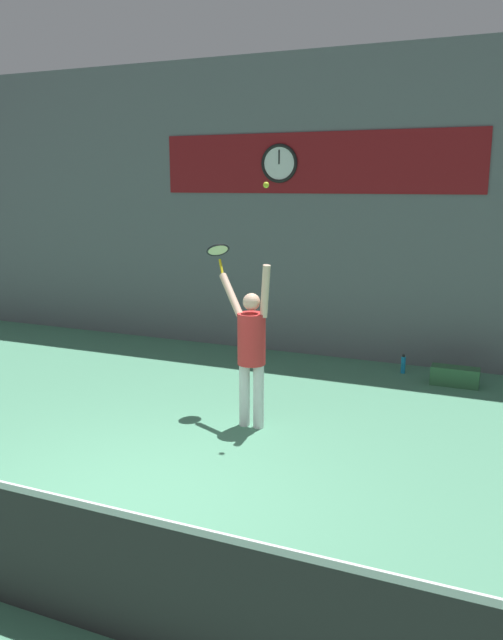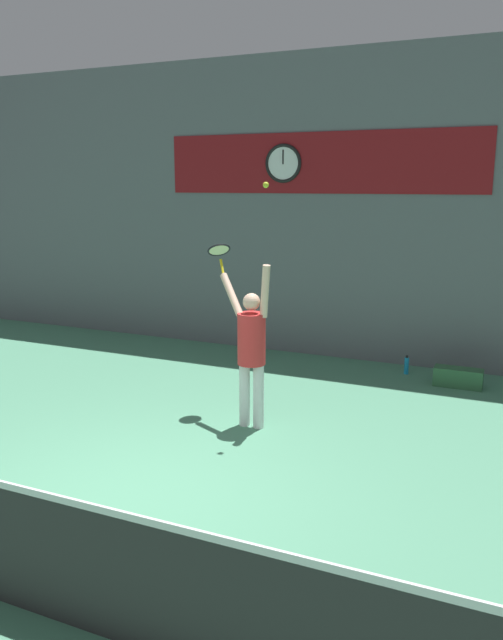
{
  "view_description": "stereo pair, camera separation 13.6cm",
  "coord_description": "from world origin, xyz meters",
  "px_view_note": "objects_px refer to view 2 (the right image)",
  "views": [
    {
      "loc": [
        3.11,
        -4.45,
        2.93
      ],
      "look_at": [
        0.32,
        2.2,
        1.34
      ],
      "focal_mm": 35.0,
      "sensor_mm": 36.0,
      "label": 1
    },
    {
      "loc": [
        3.23,
        -4.4,
        2.93
      ],
      "look_at": [
        0.32,
        2.2,
        1.34
      ],
      "focal_mm": 35.0,
      "sensor_mm": 36.0,
      "label": 2
    }
  ],
  "objects_px": {
    "tennis_racket": "(219,252)",
    "water_bottle": "(406,365)",
    "scoreboard_clock": "(283,163)",
    "tennis_player": "(251,345)",
    "equipment_bag": "(458,378)",
    "tennis_ball": "(266,185)"
  },
  "relations": [
    {
      "from": "scoreboard_clock",
      "to": "tennis_player",
      "type": "height_order",
      "value": "scoreboard_clock"
    },
    {
      "from": "tennis_racket",
      "to": "equipment_bag",
      "type": "bearing_deg",
      "value": 37.9
    },
    {
      "from": "tennis_racket",
      "to": "scoreboard_clock",
      "type": "bearing_deg",
      "value": 95.49
    },
    {
      "from": "scoreboard_clock",
      "to": "tennis_ball",
      "type": "distance_m",
      "value": 3.68
    },
    {
      "from": "scoreboard_clock",
      "to": "tennis_ball",
      "type": "bearing_deg",
      "value": -71.98
    },
    {
      "from": "scoreboard_clock",
      "to": "water_bottle",
      "type": "relative_size",
      "value": 2.15
    },
    {
      "from": "scoreboard_clock",
      "to": "tennis_player",
      "type": "bearing_deg",
      "value": -74.9
    },
    {
      "from": "tennis_ball",
      "to": "equipment_bag",
      "type": "relative_size",
      "value": 0.1
    },
    {
      "from": "tennis_racket",
      "to": "equipment_bag",
      "type": "relative_size",
      "value": 0.57
    },
    {
      "from": "equipment_bag",
      "to": "water_bottle",
      "type": "bearing_deg",
      "value": 157.93
    },
    {
      "from": "tennis_ball",
      "to": "water_bottle",
      "type": "height_order",
      "value": "tennis_ball"
    },
    {
      "from": "tennis_player",
      "to": "water_bottle",
      "type": "relative_size",
      "value": 6.75
    },
    {
      "from": "tennis_racket",
      "to": "water_bottle",
      "type": "xyz_separation_m",
      "value": [
        1.99,
        2.5,
        -1.94
      ]
    },
    {
      "from": "scoreboard_clock",
      "to": "tennis_racket",
      "type": "bearing_deg",
      "value": -84.51
    },
    {
      "from": "tennis_player",
      "to": "equipment_bag",
      "type": "distance_m",
      "value": 3.5
    },
    {
      "from": "scoreboard_clock",
      "to": "tennis_racket",
      "type": "height_order",
      "value": "scoreboard_clock"
    },
    {
      "from": "tennis_ball",
      "to": "equipment_bag",
      "type": "height_order",
      "value": "tennis_ball"
    },
    {
      "from": "tennis_racket",
      "to": "tennis_ball",
      "type": "bearing_deg",
      "value": -31.62
    },
    {
      "from": "tennis_ball",
      "to": "water_bottle",
      "type": "distance_m",
      "value": 4.26
    },
    {
      "from": "scoreboard_clock",
      "to": "water_bottle",
      "type": "height_order",
      "value": "scoreboard_clock"
    },
    {
      "from": "equipment_bag",
      "to": "tennis_ball",
      "type": "bearing_deg",
      "value": -125.78
    },
    {
      "from": "tennis_ball",
      "to": "tennis_racket",
      "type": "bearing_deg",
      "value": 148.38
    }
  ]
}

